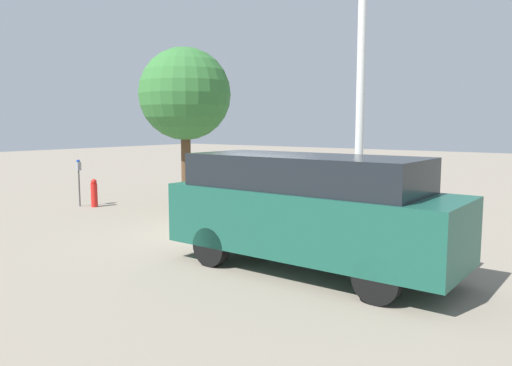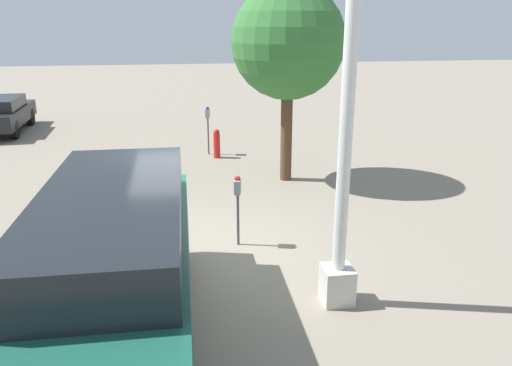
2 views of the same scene
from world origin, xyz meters
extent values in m
plane|color=gray|center=(0.00, 0.00, 0.00)|extent=(80.00, 80.00, 0.00)
cylinder|color=#4C4C4C|center=(-0.27, 0.52, 0.50)|extent=(0.05, 0.05, 1.00)
cube|color=gray|center=(-0.27, 0.52, 1.13)|extent=(0.22, 0.15, 0.26)
sphere|color=maroon|center=(-0.27, 0.52, 1.28)|extent=(0.11, 0.11, 0.11)
cylinder|color=#4C4C4C|center=(-6.89, 0.42, 0.57)|extent=(0.05, 0.05, 1.14)
cube|color=gray|center=(-6.89, 0.42, 1.27)|extent=(0.22, 0.15, 0.26)
sphere|color=navy|center=(-6.89, 0.42, 1.42)|extent=(0.11, 0.11, 0.11)
cube|color=beige|center=(1.91, 1.72, 0.28)|extent=(0.44, 0.44, 0.55)
cylinder|color=silver|center=(1.91, 1.72, 3.45)|extent=(0.19, 0.19, 5.79)
cube|color=#195142|center=(2.43, -1.32, 0.90)|extent=(5.18, 1.89, 1.09)
cube|color=black|center=(2.30, -1.32, 1.74)|extent=(4.15, 1.73, 0.58)
cube|color=orange|center=(4.96, -0.77, 0.51)|extent=(0.08, 0.12, 0.20)
cylinder|color=black|center=(4.04, -0.55, 0.36)|extent=(0.72, 0.23, 0.72)
cylinder|color=black|center=(4.01, -2.14, 0.36)|extent=(0.72, 0.23, 0.72)
cylinder|color=black|center=(0.84, -0.50, 0.36)|extent=(0.72, 0.23, 0.72)
cylinder|color=black|center=(0.82, -2.10, 0.36)|extent=(0.72, 0.23, 0.72)
cylinder|color=#513823|center=(-4.02, 2.23, 1.25)|extent=(0.29, 0.29, 2.50)
sphere|color=#337033|center=(-4.02, 2.23, 3.46)|extent=(2.77, 2.77, 2.77)
cylinder|color=red|center=(-6.45, 0.65, 0.37)|extent=(0.20, 0.20, 0.73)
sphere|color=red|center=(-6.45, 0.65, 0.78)|extent=(0.18, 0.18, 0.18)
camera|label=1|loc=(6.71, -8.72, 2.56)|focal=35.00mm
camera|label=2|loc=(8.12, -0.47, 3.98)|focal=35.00mm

